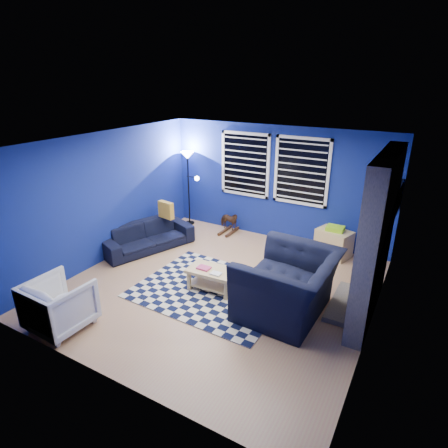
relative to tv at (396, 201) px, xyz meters
The scene contains 18 objects.
floor 3.46m from the tv, 140.73° to the right, with size 5.00×5.00×0.00m, color tan.
ceiling 3.35m from the tv, 140.73° to the right, with size 5.00×5.00×0.00m, color white.
wall_back 2.50m from the tv, 168.45° to the left, with size 5.00×5.00×0.00m, color navy.
wall_left 5.34m from the tv, 157.98° to the right, with size 5.00×5.00×0.00m, color navy.
wall_right 2.01m from the tv, 88.45° to the right, with size 5.00×5.00×0.00m, color navy.
fireplace 1.52m from the tv, 93.32° to the right, with size 0.65×2.00×2.50m.
window_left 3.24m from the tv, behind, with size 1.17×0.06×1.42m.
window_right 1.96m from the tv, 166.32° to the left, with size 1.17×0.06×1.42m.
tv is the anchor object (origin of this frame).
rug 3.56m from the tv, 139.02° to the right, with size 2.50×2.00×0.02m, color black.
sofa 4.89m from the tv, 162.94° to the right, with size 0.75×1.93×0.56m, color black.
armchair_big 2.58m from the tv, 118.32° to the right, with size 1.31×1.50×0.98m, color black.
armchair_bent 5.73m from the tv, 133.46° to the right, with size 0.80×0.83×0.75m, color gray.
rocking_horse 3.64m from the tv, behind, with size 0.52×0.24×0.44m, color #492717.
coffee_table 3.47m from the tv, 139.17° to the right, with size 0.85×0.52×0.42m.
cabinet 1.53m from the tv, 168.79° to the left, with size 0.77×0.62×0.64m.
floor_lamp 4.58m from the tv, behind, with size 0.49×0.30×1.79m.
throw_pillow 4.54m from the tv, 168.33° to the right, with size 0.38×0.12×0.36m, color gold.
Camera 1 is at (2.88, -4.90, 3.45)m, focal length 30.00 mm.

